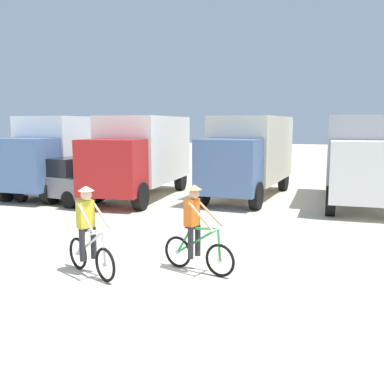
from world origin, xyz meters
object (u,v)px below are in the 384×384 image
Objects in this scene: box_truck_white_box at (141,152)px; cyclist_orange_shirt at (89,234)px; box_truck_avon_van at (66,151)px; box_truck_grey_hauler at (361,155)px; box_truck_cream_rv at (249,152)px; sedan_parked at (60,180)px; cyclist_cowboy_hat at (196,232)px.

box_truck_white_box is 3.74× the size of cyclist_orange_shirt.
box_truck_avon_van and box_truck_white_box have the same top height.
box_truck_grey_hauler is at bearing 3.93° from box_truck_avon_van.
box_truck_cream_rv is 1.55× the size of sedan_parked.
box_truck_cream_rv is at bearing 26.94° from sedan_parked.
box_truck_white_box is 9.74m from cyclist_orange_shirt.
cyclist_orange_shirt is at bearing -55.47° from box_truck_avon_van.
box_truck_grey_hauler is 10.23m from cyclist_cowboy_hat.
cyclist_orange_shirt is 2.17m from cyclist_cowboy_hat.
cyclist_cowboy_hat is at bearing -40.75° from sedan_parked.
box_truck_grey_hauler reaches higher than cyclist_cowboy_hat.
box_truck_cream_rv is (4.27, 1.42, 0.00)m from box_truck_white_box.
sedan_parked is at bearing -64.05° from box_truck_avon_van.
box_truck_white_box is at bearing -173.28° from box_truck_grey_hauler.
box_truck_grey_hauler is 11.82m from cyclist_orange_shirt.
box_truck_cream_rv is at bearing 18.38° from box_truck_white_box.
box_truck_avon_van is 2.67m from sedan_parked.
box_truck_avon_van is at bearing 134.61° from cyclist_cowboy_hat.
cyclist_cowboy_hat is at bearing -45.39° from box_truck_avon_van.
box_truck_avon_van is 8.02m from box_truck_cream_rv.
box_truck_white_box and box_truck_grey_hauler have the same top height.
sedan_parked is at bearing -141.35° from box_truck_white_box.
box_truck_avon_van is at bearing 124.53° from cyclist_orange_shirt.
sedan_parked is 9.01m from cyclist_orange_shirt.
box_truck_white_box is 0.98× the size of box_truck_cream_rv.
box_truck_cream_rv and box_truck_grey_hauler have the same top height.
box_truck_cream_rv is 4.34m from box_truck_grey_hauler.
box_truck_grey_hauler is (8.59, 1.01, 0.00)m from box_truck_white_box.
sedan_parked is 2.46× the size of cyclist_orange_shirt.
box_truck_grey_hauler is at bearing 60.76° from cyclist_orange_shirt.
cyclist_cowboy_hat is at bearing 21.75° from cyclist_orange_shirt.
box_truck_avon_van is 3.72× the size of cyclist_orange_shirt.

